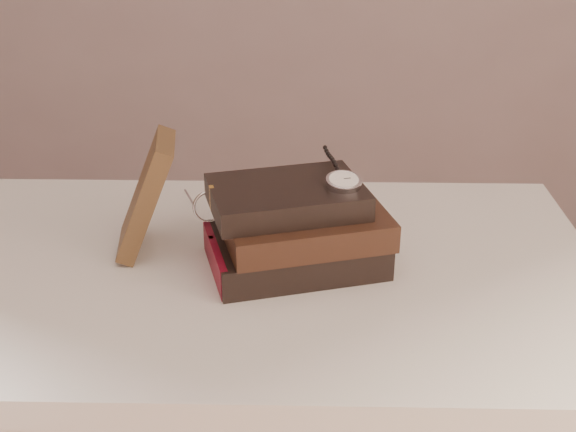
{
  "coord_description": "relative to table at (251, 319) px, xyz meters",
  "views": [
    {
      "loc": [
        0.08,
        -0.57,
        1.28
      ],
      "look_at": [
        0.05,
        0.36,
        0.82
      ],
      "focal_mm": 46.48,
      "sensor_mm": 36.0,
      "label": 1
    }
  ],
  "objects": [
    {
      "name": "pocket_watch",
      "position": [
        0.13,
        0.02,
        0.22
      ],
      "size": [
        0.06,
        0.15,
        0.02
      ],
      "color": "silver",
      "rests_on": "book_stack"
    },
    {
      "name": "eyeglasses",
      "position": [
        -0.04,
        0.06,
        0.16
      ],
      "size": [
        0.13,
        0.14,
        0.05
      ],
      "color": "silver",
      "rests_on": "book_stack"
    },
    {
      "name": "journal",
      "position": [
        -0.15,
        0.04,
        0.18
      ],
      "size": [
        0.11,
        0.12,
        0.17
      ],
      "primitive_type": "cube",
      "rotation": [
        0.0,
        0.4,
        0.14
      ],
      "color": "#3A2716",
      "rests_on": "table"
    },
    {
      "name": "table",
      "position": [
        0.0,
        0.0,
        0.0
      ],
      "size": [
        1.0,
        0.6,
        0.75
      ],
      "color": "beige",
      "rests_on": "ground"
    },
    {
      "name": "book_stack",
      "position": [
        0.07,
        0.01,
        0.15
      ],
      "size": [
        0.28,
        0.22,
        0.12
      ],
      "color": "black",
      "rests_on": "table"
    }
  ]
}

